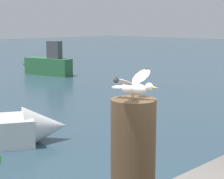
{
  "coord_description": "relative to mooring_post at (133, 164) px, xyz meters",
  "views": [
    {
      "loc": [
        -3.14,
        -2.51,
        2.91
      ],
      "look_at": [
        -0.75,
        -0.14,
        2.34
      ],
      "focal_mm": 63.71,
      "sensor_mm": 36.0,
      "label": 1
    }
  ],
  "objects": [
    {
      "name": "mooring_post",
      "position": [
        0.0,
        0.0,
        0.0
      ],
      "size": [
        0.38,
        0.38,
        1.12
      ],
      "primitive_type": "cylinder",
      "color": "#4C3823",
      "rests_on": "harbor_quay"
    },
    {
      "name": "seagull",
      "position": [
        0.0,
        -0.0,
        0.68
      ],
      "size": [
        0.67,
        0.38,
        0.22
      ],
      "color": "#C66D60",
      "rests_on": "mooring_post"
    },
    {
      "name": "boat_green",
      "position": [
        10.7,
        15.98,
        -1.13
      ],
      "size": [
        1.44,
        3.46,
        1.9
      ],
      "color": "#2D6B3D",
      "rests_on": "ground_plane"
    }
  ]
}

